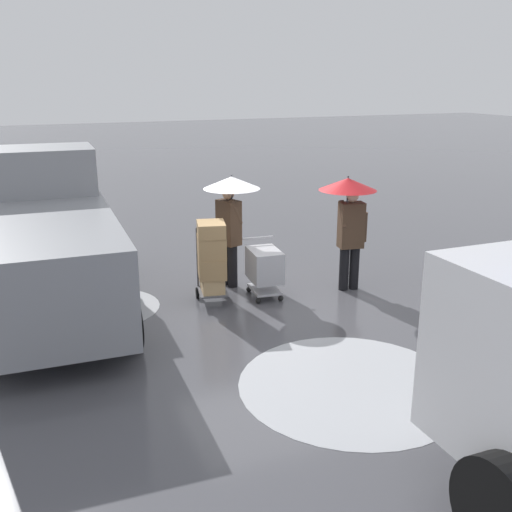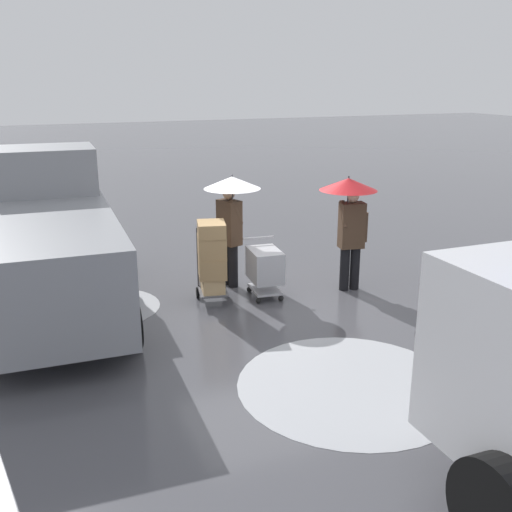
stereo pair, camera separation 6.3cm
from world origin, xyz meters
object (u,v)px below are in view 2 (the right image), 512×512
object	(u,v)px
pedestrian_pink_side	(231,205)
shopping_cart_vendor	(265,267)
hand_dolly_boxes	(212,257)
cargo_van_parked_right	(51,244)
pedestrian_black_side	(350,208)

from	to	relation	value
pedestrian_pink_side	shopping_cart_vendor	bearing A→B (deg)	115.25
shopping_cart_vendor	hand_dolly_boxes	size ratio (longest dim) A/B	0.69
cargo_van_parked_right	shopping_cart_vendor	world-z (taller)	cargo_van_parked_right
shopping_cart_vendor	pedestrian_pink_side	world-z (taller)	pedestrian_pink_side
cargo_van_parked_right	hand_dolly_boxes	bearing A→B (deg)	165.42
hand_dolly_boxes	pedestrian_black_side	bearing A→B (deg)	173.36
hand_dolly_boxes	pedestrian_black_side	xyz separation A→B (m)	(-2.54, 0.30, 0.72)
pedestrian_pink_side	pedestrian_black_side	xyz separation A→B (m)	(-1.92, 1.00, -0.01)
pedestrian_pink_side	cargo_van_parked_right	bearing A→B (deg)	0.59
hand_dolly_boxes	pedestrian_pink_side	size ratio (longest dim) A/B	0.68
cargo_van_parked_right	hand_dolly_boxes	size ratio (longest dim) A/B	3.69
cargo_van_parked_right	pedestrian_black_side	size ratio (longest dim) A/B	2.52
shopping_cart_vendor	hand_dolly_boxes	world-z (taller)	hand_dolly_boxes
cargo_van_parked_right	pedestrian_pink_side	distance (m)	3.21
cargo_van_parked_right	shopping_cart_vendor	xyz separation A→B (m)	(-3.54, 0.73, -0.61)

